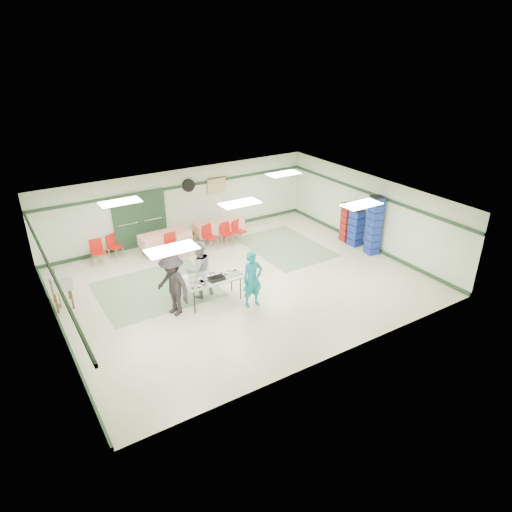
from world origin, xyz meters
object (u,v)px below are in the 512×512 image
volunteer_grey (199,269)px  printer_table (61,287)px  crate_stack_red (347,222)px  office_printer (61,282)px  chair_b (209,234)px  crate_stack_blue_a (356,228)px  serving_table (213,281)px  chair_d (171,243)px  broom (57,286)px  chair_loose_a (113,244)px  crate_stack_blue_b (374,226)px  chair_c (238,229)px  chair_loose_b (97,249)px  volunteer_dark (173,285)px  volunteer_teal (252,279)px  chair_a (226,231)px  dining_table_b (165,238)px  dining_table_a (219,226)px

volunteer_grey → printer_table: (-3.67, 1.59, -0.27)m
crate_stack_red → office_printer: (-10.30, 0.41, 0.19)m
chair_b → crate_stack_blue_a: size_ratio=0.67×
serving_table → chair_d: chair_d is taller
broom → serving_table: bearing=-19.0°
crate_stack_red → chair_loose_a: bearing=158.6°
chair_b → chair_d: bearing=164.1°
chair_d → crate_stack_blue_b: (6.32, -3.52, 0.52)m
chair_c → crate_stack_red: size_ratio=0.57×
chair_d → broom: (-4.06, -1.27, 0.07)m
chair_b → crate_stack_blue_b: bearing=-51.7°
crate_stack_blue_a → printer_table: (-10.30, 1.27, -0.07)m
chair_loose_b → broom: size_ratio=0.75×
volunteer_dark → crate_stack_blue_b: crate_stack_blue_b is taller
serving_table → crate_stack_blue_a: crate_stack_blue_a is taller
volunteer_teal → broom: size_ratio=1.37×
office_printer → broom: broom is taller
volunteer_teal → chair_loose_b: 6.00m
chair_loose_b → crate_stack_blue_b: 9.74m
serving_table → chair_d: 3.50m
volunteer_grey → crate_stack_red: bearing=-177.6°
volunteer_grey → chair_a: (2.50, 2.94, -0.36)m
chair_loose_a → chair_loose_b: size_ratio=0.98×
serving_table → volunteer_teal: volunteer_teal is taller
dining_table_b → chair_d: chair_d is taller
chair_loose_b → volunteer_grey: bearing=-64.3°
chair_c → printer_table: size_ratio=1.04×
chair_loose_a → chair_loose_b: bearing=165.2°
volunteer_dark → volunteer_grey: bearing=98.6°
dining_table_b → chair_loose_b: (-2.36, 0.29, 0.00)m
volunteer_teal → crate_stack_blue_a: (5.57, 1.64, -0.15)m
volunteer_dark → chair_c: 5.36m
chair_loose_a → crate_stack_blue_a: 8.89m
volunteer_teal → volunteer_grey: size_ratio=0.95×
dining_table_b → crate_stack_blue_a: bearing=-29.9°
crate_stack_blue_b → chair_loose_b: bearing=153.3°
dining_table_a → office_printer: office_printer is taller
volunteer_teal → office_printer: (-4.73, 2.54, 0.10)m
chair_b → dining_table_b: bearing=143.5°
serving_table → printer_table: (-3.86, 2.14, -0.08)m
chair_loose_b → dining_table_b: bearing=-9.9°
chair_loose_a → crate_stack_blue_a: bearing=-56.3°
dining_table_b → office_printer: office_printer is taller
chair_c → chair_loose_b: bearing=149.3°
volunteer_grey → dining_table_b: volunteer_grey is taller
dining_table_a → chair_a: chair_a is taller
crate_stack_blue_a → crate_stack_blue_b: crate_stack_blue_b is taller
dining_table_a → chair_b: chair_b is taller
chair_a → broom: (-6.25, -1.27, 0.11)m
crate_stack_blue_a → chair_c: bearing=144.2°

